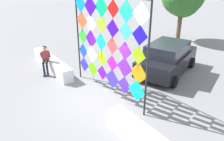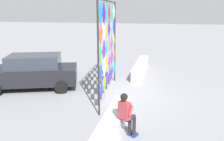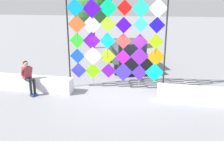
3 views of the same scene
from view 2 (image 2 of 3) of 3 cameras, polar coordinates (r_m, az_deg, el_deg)
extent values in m
plane|color=gray|center=(10.72, 2.74, -6.14)|extent=(120.00, 120.00, 0.00)
cube|color=silver|center=(6.83, -0.96, -15.84)|extent=(4.52, 0.56, 0.68)
cube|color=silver|center=(14.50, 7.18, 0.77)|extent=(4.52, 0.56, 0.68)
cylinder|color=#232328|center=(8.10, -3.43, 2.67)|extent=(0.07, 0.07, 4.26)
cylinder|color=#232328|center=(12.41, 0.69, 6.92)|extent=(0.07, 0.07, 4.26)
cylinder|color=#232328|center=(10.11, -0.99, 16.94)|extent=(4.42, 0.46, 0.06)
cube|color=#3234D7|center=(8.86, -2.65, -4.83)|extent=(0.75, 0.08, 0.75)
cube|color=#75E80E|center=(9.50, -1.94, -3.46)|extent=(0.77, 0.08, 0.77)
cylinder|color=#8416E5|center=(9.68, -1.97, -6.37)|extent=(0.02, 0.02, 0.27)
cube|color=#6E11F5|center=(10.20, -1.21, -1.99)|extent=(0.71, 0.08, 0.71)
cube|color=#3E2DE2|center=(10.87, -0.58, -1.17)|extent=(0.89, 0.09, 0.89)
cube|color=#5224DB|center=(11.58, -0.03, -0.20)|extent=(0.75, 0.08, 0.76)
cylinder|color=#B1E516|center=(11.73, -0.08, -2.70)|extent=(0.02, 0.02, 0.30)
cube|color=#0AF6CD|center=(12.24, 0.51, 0.83)|extent=(0.89, 0.09, 0.89)
cube|color=blue|center=(8.62, -2.77, -0.51)|extent=(0.72, 0.08, 0.73)
cylinder|color=gold|center=(8.77, -2.79, -3.77)|extent=(0.02, 0.02, 0.31)
cube|color=white|center=(9.31, -1.87, 0.80)|extent=(0.86, 0.09, 0.87)
cube|color=#97D418|center=(9.98, -1.36, 1.72)|extent=(0.76, 0.08, 0.76)
cylinder|color=#5A16E5|center=(10.12, -1.39, -1.24)|extent=(0.02, 0.02, 0.31)
cube|color=#AF16E8|center=(10.68, -0.65, 2.48)|extent=(0.71, 0.08, 0.71)
cylinder|color=#4FE516|center=(10.79, -0.70, 0.06)|extent=(0.02, 0.02, 0.22)
cube|color=#731FD3|center=(11.39, -0.05, 3.55)|extent=(0.84, 0.09, 0.85)
cylinder|color=#85E516|center=(11.53, -0.10, 0.42)|extent=(0.02, 0.02, 0.44)
cube|color=orange|center=(12.11, 0.44, 4.21)|extent=(0.86, 0.09, 0.87)
cylinder|color=blue|center=(12.25, 0.38, 1.27)|extent=(0.02, 0.02, 0.41)
cube|color=#31EB29|center=(8.47, -2.92, 4.29)|extent=(0.76, 0.08, 0.76)
cube|color=#5B0FED|center=(9.13, -1.97, 5.08)|extent=(0.83, 0.09, 0.83)
cube|color=#09C8CD|center=(9.83, -1.26, 5.87)|extent=(0.75, 0.08, 0.75)
cylinder|color=red|center=(9.94, -1.29, 2.57)|extent=(0.02, 0.02, 0.41)
cube|color=#F73A3A|center=(10.54, -0.67, 6.49)|extent=(0.72, 0.08, 0.72)
cylinder|color=#16E5E5|center=(10.63, -0.71, 3.70)|extent=(0.02, 0.02, 0.33)
cube|color=purple|center=(11.27, -0.09, 6.92)|extent=(0.72, 0.08, 0.72)
cylinder|color=#74E516|center=(11.36, -0.13, 4.28)|extent=(0.02, 0.02, 0.34)
cube|color=#A1D50F|center=(11.96, 0.49, 7.45)|extent=(0.70, 0.07, 0.70)
cylinder|color=#4D16E5|center=(12.03, 0.44, 5.27)|extent=(0.02, 0.02, 0.22)
cube|color=orange|center=(8.38, -2.85, 9.33)|extent=(0.84, 0.09, 0.84)
cylinder|color=#16ABE5|center=(8.46, -2.86, 5.31)|extent=(0.02, 0.02, 0.35)
cube|color=white|center=(9.05, -2.11, 9.53)|extent=(0.88, 0.09, 0.88)
cube|color=#B3D82A|center=(9.77, -1.40, 10.25)|extent=(0.74, 0.08, 0.74)
cube|color=#4209D7|center=(10.47, -0.75, 10.29)|extent=(0.74, 0.08, 0.74)
cube|color=#3ADDF4|center=(11.21, -0.02, 10.78)|extent=(0.70, 0.08, 0.70)
cube|color=#1B0FE4|center=(11.90, 0.50, 10.93)|extent=(0.72, 0.08, 0.72)
cylinder|color=yellow|center=(11.95, 0.45, 8.33)|extent=(0.02, 0.02, 0.37)
cube|color=#0AA0EA|center=(8.29, -2.93, 14.30)|extent=(0.83, 0.09, 0.83)
cube|color=#470BE2|center=(9.04, -2.02, 14.09)|extent=(0.86, 0.09, 0.87)
cube|color=#07EF8D|center=(9.76, -1.40, 14.38)|extent=(0.86, 0.09, 0.86)
cylinder|color=#E5166E|center=(9.78, -1.44, 10.58)|extent=(0.02, 0.02, 0.44)
cube|color=red|center=(10.48, -0.70, 14.41)|extent=(0.70, 0.08, 0.70)
cylinder|color=#16E2E5|center=(10.49, -0.74, 11.43)|extent=(0.02, 0.02, 0.39)
cube|color=#20DFBB|center=(11.18, -0.07, 14.30)|extent=(0.82, 0.09, 0.82)
cylinder|color=red|center=(11.20, -0.12, 11.08)|extent=(0.02, 0.02, 0.44)
cube|color=white|center=(11.89, 0.50, 14.34)|extent=(0.84, 0.09, 0.84)
cylinder|color=black|center=(7.27, 5.53, -13.89)|extent=(0.11, 0.11, 0.68)
cylinder|color=black|center=(6.97, 4.64, -11.77)|extent=(0.39, 0.30, 0.13)
cube|color=navy|center=(7.46, 5.77, -15.73)|extent=(0.26, 0.21, 0.09)
cylinder|color=black|center=(7.36, 4.46, -13.48)|extent=(0.11, 0.11, 0.68)
cylinder|color=black|center=(7.06, 3.54, -11.36)|extent=(0.39, 0.30, 0.13)
cube|color=navy|center=(7.55, 4.71, -15.31)|extent=(0.26, 0.21, 0.09)
cube|color=#993338|center=(6.76, 3.10, -9.89)|extent=(0.35, 0.41, 0.52)
sphere|color=tan|center=(6.60, 3.15, -6.73)|extent=(0.22, 0.22, 0.22)
sphere|color=black|center=(6.58, 3.04, -6.66)|extent=(0.22, 0.22, 0.22)
cylinder|color=#993338|center=(6.62, 4.71, -9.97)|extent=(0.19, 0.16, 0.31)
cylinder|color=#993338|center=(6.88, 1.80, -8.94)|extent=(0.19, 0.16, 0.31)
cube|color=black|center=(12.13, -19.28, -1.07)|extent=(3.28, 4.77, 0.78)
cube|color=#282D38|center=(11.93, -18.83, 2.21)|extent=(2.40, 2.88, 0.63)
cylinder|color=black|center=(13.50, -24.51, -1.75)|extent=(0.42, 0.63, 0.59)
cylinder|color=black|center=(11.11, -12.57, -4.12)|extent=(0.42, 0.63, 0.59)
cylinder|color=black|center=(12.90, -11.79, -1.43)|extent=(0.42, 0.63, 0.59)
camera|label=1|loc=(17.02, 21.95, 17.26)|focal=34.26mm
camera|label=3|loc=(14.14, 48.35, 10.66)|focal=37.61mm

